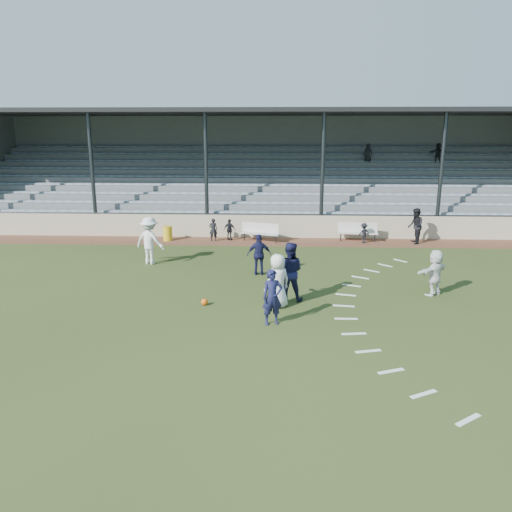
{
  "coord_description": "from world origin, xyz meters",
  "views": [
    {
      "loc": [
        0.75,
        -14.28,
        5.61
      ],
      "look_at": [
        0.0,
        2.5,
        1.3
      ],
      "focal_mm": 35.0,
      "sensor_mm": 36.0,
      "label": 1
    }
  ],
  "objects_px": {
    "player_white_lead": "(278,281)",
    "bench_right": "(358,230)",
    "bench_left": "(260,230)",
    "player_navy_lead": "(272,297)",
    "official": "(415,226)",
    "football": "(204,302)",
    "trash_bin": "(168,233)"
  },
  "relations": [
    {
      "from": "official",
      "to": "bench_right",
      "type": "bearing_deg",
      "value": -96.39
    },
    {
      "from": "bench_left",
      "to": "official",
      "type": "xyz_separation_m",
      "value": [
        7.72,
        -0.17,
        0.32
      ]
    },
    {
      "from": "player_navy_lead",
      "to": "football",
      "type": "bearing_deg",
      "value": 127.96
    },
    {
      "from": "official",
      "to": "bench_left",
      "type": "bearing_deg",
      "value": -87.68
    },
    {
      "from": "player_white_lead",
      "to": "official",
      "type": "xyz_separation_m",
      "value": [
        6.81,
        9.42,
        0.03
      ]
    },
    {
      "from": "trash_bin",
      "to": "football",
      "type": "relative_size",
      "value": 3.36
    },
    {
      "from": "bench_left",
      "to": "player_navy_lead",
      "type": "xyz_separation_m",
      "value": [
        0.76,
        -11.03,
        0.25
      ]
    },
    {
      "from": "player_white_lead",
      "to": "football",
      "type": "bearing_deg",
      "value": -33.14
    },
    {
      "from": "bench_left",
      "to": "football",
      "type": "height_order",
      "value": "bench_left"
    },
    {
      "from": "bench_left",
      "to": "bench_right",
      "type": "relative_size",
      "value": 1.0
    },
    {
      "from": "football",
      "to": "player_white_lead",
      "type": "height_order",
      "value": "player_white_lead"
    },
    {
      "from": "bench_right",
      "to": "player_navy_lead",
      "type": "height_order",
      "value": "player_navy_lead"
    },
    {
      "from": "bench_right",
      "to": "player_navy_lead",
      "type": "bearing_deg",
      "value": -103.65
    },
    {
      "from": "trash_bin",
      "to": "football",
      "type": "distance_m",
      "value": 10.06
    },
    {
      "from": "player_white_lead",
      "to": "official",
      "type": "distance_m",
      "value": 11.62
    },
    {
      "from": "trash_bin",
      "to": "player_navy_lead",
      "type": "bearing_deg",
      "value": -63.44
    },
    {
      "from": "player_white_lead",
      "to": "official",
      "type": "bearing_deg",
      "value": -157.3
    },
    {
      "from": "player_navy_lead",
      "to": "official",
      "type": "height_order",
      "value": "official"
    },
    {
      "from": "bench_left",
      "to": "trash_bin",
      "type": "distance_m",
      "value": 4.75
    },
    {
      "from": "bench_right",
      "to": "bench_left",
      "type": "bearing_deg",
      "value": -169.69
    },
    {
      "from": "player_navy_lead",
      "to": "bench_left",
      "type": "bearing_deg",
      "value": 76.01
    },
    {
      "from": "bench_right",
      "to": "official",
      "type": "distance_m",
      "value": 2.82
    },
    {
      "from": "bench_right",
      "to": "trash_bin",
      "type": "relative_size",
      "value": 2.75
    },
    {
      "from": "bench_left",
      "to": "official",
      "type": "bearing_deg",
      "value": 17.09
    },
    {
      "from": "football",
      "to": "player_white_lead",
      "type": "bearing_deg",
      "value": -1.69
    },
    {
      "from": "football",
      "to": "bench_left",
      "type": "bearing_deg",
      "value": 81.22
    },
    {
      "from": "football",
      "to": "official",
      "type": "bearing_deg",
      "value": 45.5
    },
    {
      "from": "trash_bin",
      "to": "football",
      "type": "xyz_separation_m",
      "value": [
        3.27,
        -9.51,
        -0.28
      ]
    },
    {
      "from": "player_white_lead",
      "to": "bench_right",
      "type": "bearing_deg",
      "value": -143.69
    },
    {
      "from": "trash_bin",
      "to": "official",
      "type": "xyz_separation_m",
      "value": [
        12.46,
        -0.16,
        0.52
      ]
    },
    {
      "from": "trash_bin",
      "to": "football",
      "type": "bearing_deg",
      "value": -71.0
    },
    {
      "from": "bench_left",
      "to": "player_white_lead",
      "type": "relative_size",
      "value": 1.15
    }
  ]
}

